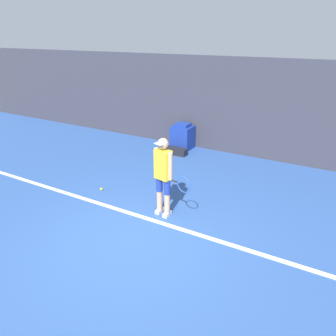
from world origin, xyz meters
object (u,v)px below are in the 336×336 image
object	(u,v)px
tennis_player	(164,174)
equipment_bag	(175,151)
tennis_ball	(101,189)
covered_chair	(182,137)

from	to	relation	value
tennis_player	equipment_bag	distance (m)	3.87
tennis_player	equipment_bag	world-z (taller)	tennis_player
tennis_player	tennis_ball	distance (m)	2.15
tennis_player	equipment_bag	xyz separation A→B (m)	(-1.62, 3.41, -0.85)
tennis_ball	equipment_bag	xyz separation A→B (m)	(0.31, 3.20, 0.07)
covered_chair	equipment_bag	size ratio (longest dim) A/B	1.05
covered_chair	tennis_ball	bearing A→B (deg)	-93.89
tennis_player	tennis_ball	bearing A→B (deg)	-173.90
tennis_ball	covered_chair	world-z (taller)	covered_chair
covered_chair	equipment_bag	distance (m)	0.71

